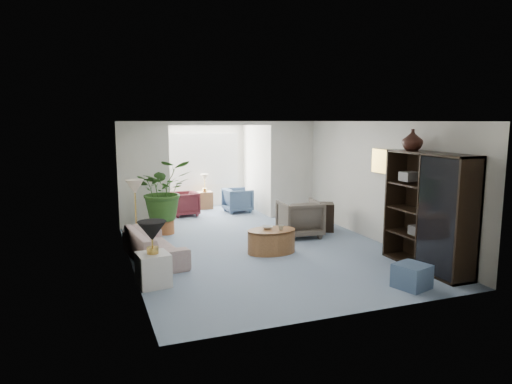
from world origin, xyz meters
name	(u,v)px	position (x,y,z in m)	size (l,w,h in m)	color
floor	(267,253)	(0.00, 0.00, 0.00)	(6.00, 6.00, 0.00)	#8AA2B6
sunroom_floor	(212,213)	(0.00, 4.10, 0.00)	(2.60, 2.60, 0.00)	#8AA2B6
back_pier_left	(144,175)	(-1.90, 3.00, 1.25)	(1.20, 0.12, 2.50)	white
back_pier_right	(292,169)	(1.90, 3.00, 1.25)	(1.20, 0.12, 2.50)	white
back_header	(222,123)	(0.00, 3.00, 2.45)	(2.60, 0.12, 0.10)	white
window_pane	(201,159)	(0.00, 5.18, 1.40)	(2.20, 0.02, 1.50)	white
window_blinds	(202,159)	(0.00, 5.15, 1.40)	(2.20, 0.02, 1.50)	white
framed_picture	(382,161)	(2.46, -0.10, 1.70)	(0.04, 0.50, 0.40)	beige
sofa	(154,245)	(-2.08, 0.33, 0.28)	(1.89, 0.74, 0.55)	beige
end_table	(153,270)	(-2.28, -1.02, 0.26)	(0.46, 0.46, 0.51)	white
table_lamp	(152,231)	(-2.28, -1.02, 0.86)	(0.44, 0.44, 0.30)	black
floor_lamp	(135,187)	(-2.30, 1.11, 1.25)	(0.36, 0.36, 0.28)	beige
coffee_table	(271,241)	(0.10, 0.02, 0.23)	(0.95, 0.95, 0.45)	#966236
coffee_bowl	(267,227)	(0.05, 0.12, 0.48)	(0.22, 0.22, 0.05)	silver
coffee_cup	(281,228)	(0.25, -0.08, 0.50)	(0.10, 0.10, 0.10)	#B4B29D
wingback_chair	(300,218)	(1.16, 0.97, 0.40)	(0.85, 0.88, 0.80)	#5E544A
side_table_dark	(321,217)	(1.86, 1.27, 0.32)	(0.54, 0.43, 0.64)	black
entertainment_cabinet	(428,211)	(2.23, -1.78, 1.00)	(0.48, 1.79, 1.99)	black
cabinet_urn	(412,140)	(2.23, -1.28, 2.18)	(0.36, 0.36, 0.37)	#331711
ottoman	(412,276)	(1.38, -2.47, 0.18)	(0.46, 0.46, 0.37)	slate
plant_pot	(165,227)	(-1.56, 2.24, 0.16)	(0.40, 0.40, 0.32)	#B06033
house_plant	(164,190)	(-1.56, 2.24, 1.00)	(1.22, 1.05, 1.35)	#2D561D
sunroom_chair_blue	(238,200)	(0.75, 4.06, 0.33)	(0.70, 0.73, 0.66)	slate
sunroom_chair_maroon	(184,204)	(-0.75, 4.06, 0.32)	(0.68, 0.70, 0.64)	maroon
sunroom_table	(205,200)	(0.00, 4.81, 0.25)	(0.41, 0.32, 0.50)	#966236
shelf_clutter	(430,207)	(2.18, -1.88, 1.09)	(0.30, 1.25, 1.06)	#393634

